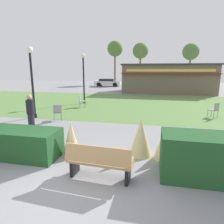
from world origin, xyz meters
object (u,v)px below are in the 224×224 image
(tree_right_bg, at_px, (191,52))
(park_bench, at_px, (99,162))
(cafe_chair_east, at_px, (81,100))
(parked_car_west_slot, at_px, (108,82))
(tree_left_bg, at_px, (115,49))
(lamppost_mid, at_px, (32,74))
(lamppost_far, at_px, (84,72))
(trash_bin, at_px, (191,166))
(person_strolling, at_px, (31,113))
(cafe_chair_west, at_px, (215,109))
(tree_center_bg, at_px, (140,51))
(cafe_chair_center, at_px, (57,111))
(food_kiosk, at_px, (167,78))

(tree_right_bg, bearing_deg, park_bench, -102.35)
(cafe_chair_east, distance_m, tree_right_bg, 26.49)
(parked_car_west_slot, bearing_deg, tree_left_bg, 87.30)
(lamppost_mid, height_order, lamppost_far, same)
(park_bench, xyz_separation_m, tree_right_bg, (7.16, 32.68, 5.11))
(lamppost_far, relative_size, trash_bin, 4.91)
(trash_bin, height_order, person_strolling, person_strolling)
(lamppost_mid, relative_size, cafe_chair_west, 4.47)
(tree_left_bg, relative_size, tree_right_bg, 1.10)
(lamppost_mid, distance_m, lamppost_far, 5.43)
(trash_bin, distance_m, tree_center_bg, 32.89)
(cafe_chair_west, relative_size, person_strolling, 0.53)
(parked_car_west_slot, distance_m, tree_right_bg, 15.27)
(park_bench, height_order, lamppost_far, lamppost_far)
(lamppost_far, height_order, person_strolling, lamppost_far)
(lamppost_far, xyz_separation_m, cafe_chair_center, (0.49, -5.64, -1.99))
(trash_bin, height_order, cafe_chair_west, cafe_chair_west)
(trash_bin, bearing_deg, food_kiosk, 88.56)
(person_strolling, xyz_separation_m, tree_center_bg, (2.62, 29.55, 5.03))
(cafe_chair_west, xyz_separation_m, cafe_chair_east, (-8.68, 1.50, 0.00))
(cafe_chair_center, bearing_deg, lamppost_far, 95.00)
(cafe_chair_center, bearing_deg, lamppost_mid, 168.65)
(lamppost_far, bearing_deg, lamppost_mid, -101.81)
(lamppost_far, xyz_separation_m, tree_right_bg, (11.48, 21.82, 3.07))
(trash_bin, distance_m, parked_car_west_slot, 28.13)
(park_bench, xyz_separation_m, lamppost_far, (-4.33, 10.86, 2.03))
(park_bench, xyz_separation_m, food_kiosk, (2.78, 20.31, 1.20))
(park_bench, bearing_deg, lamppost_far, 111.72)
(park_bench, bearing_deg, parked_car_west_slot, 102.87)
(cafe_chair_east, xyz_separation_m, tree_center_bg, (2.55, 23.49, 5.36))
(cafe_chair_center, relative_size, parked_car_west_slot, 0.21)
(food_kiosk, bearing_deg, tree_right_bg, 70.53)
(trash_bin, height_order, tree_center_bg, tree_center_bg)
(lamppost_far, bearing_deg, parked_car_west_slot, 96.60)
(lamppost_mid, distance_m, tree_center_bg, 27.61)
(park_bench, distance_m, trash_bin, 2.32)
(lamppost_mid, relative_size, tree_left_bg, 0.51)
(trash_bin, bearing_deg, parked_car_west_slot, 107.60)
(food_kiosk, bearing_deg, cafe_chair_center, -113.68)
(trash_bin, bearing_deg, person_strolling, 156.99)
(tree_right_bg, bearing_deg, cafe_chair_center, -111.81)
(cafe_chair_center, height_order, tree_right_bg, tree_right_bg)
(lamppost_far, bearing_deg, tree_center_bg, 82.33)
(park_bench, distance_m, tree_right_bg, 33.84)
(park_bench, xyz_separation_m, parked_car_west_slot, (-6.22, 27.24, 0.16))
(cafe_chair_east, bearing_deg, tree_center_bg, 83.81)
(food_kiosk, bearing_deg, trash_bin, -91.44)
(person_strolling, bearing_deg, lamppost_far, 32.76)
(tree_center_bg, bearing_deg, cafe_chair_west, -76.20)
(park_bench, height_order, person_strolling, person_strolling)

